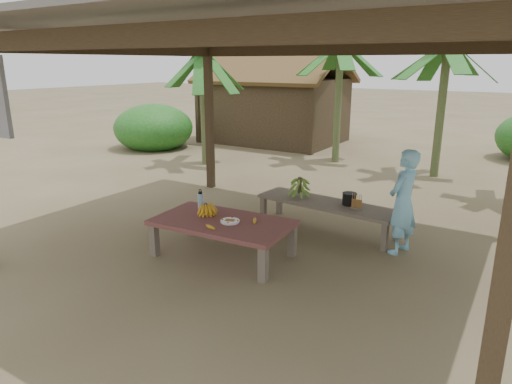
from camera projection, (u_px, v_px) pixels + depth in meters
The scene contains 17 objects.
ground at pixel (273, 253), 6.21m from camera, with size 80.00×80.00×0.00m, color brown.
pavilion at pixel (274, 38), 5.45m from camera, with size 6.60×5.60×2.95m.
work_table at pixel (223, 225), 6.01m from camera, with size 1.86×1.11×0.50m.
bench at pixel (327, 206), 6.96m from camera, with size 2.25×0.80×0.45m.
ripe_banana_bunch at pixel (206, 208), 6.22m from camera, with size 0.29×0.25×0.17m, color gold, non-canonical shape.
plate at pixel (230, 221), 5.91m from camera, with size 0.25×0.25×0.04m.
loose_banana_front at pixel (210, 227), 5.69m from camera, with size 0.04×0.16×0.04m, color gold.
loose_banana_side at pixel (255, 221), 5.92m from camera, with size 0.04×0.15×0.04m, color gold.
water_flask at pixel (200, 200), 6.45m from camera, with size 0.08×0.08×0.29m.
green_banana_stalk at pixel (300, 187), 7.18m from camera, with size 0.29×0.29×0.33m, color #598C2D, non-canonical shape.
cooking_pot at pixel (349, 199), 6.80m from camera, with size 0.21×0.21×0.17m, color black.
skewer_rack at pixel (357, 201), 6.58m from camera, with size 0.18×0.08×0.24m, color #A57F47, non-canonical shape.
woman at pixel (403, 202), 6.05m from camera, with size 0.52×0.34×1.43m, color #77BEE2.
hut at pixel (275, 107), 14.73m from camera, with size 4.40×3.43×2.85m.
banana_plant_n at pixel (447, 56), 9.65m from camera, with size 1.80×1.80×3.13m.
banana_plant_nw at pixel (340, 54), 11.17m from camera, with size 1.80×1.80×3.20m.
banana_plant_w at pixel (203, 65), 10.96m from camera, with size 1.80×1.80×2.91m.
Camera 1 is at (2.84, -5.00, 2.50)m, focal length 32.00 mm.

